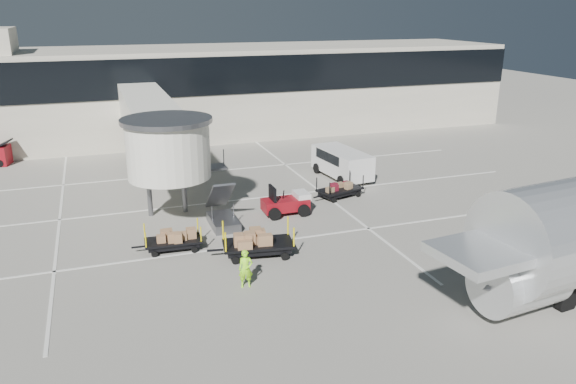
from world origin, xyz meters
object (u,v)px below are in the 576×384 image
box_cart_far (172,240)px  ground_worker (246,269)px  minivan (341,161)px  baggage_tug (287,203)px  suitcase_cart (340,190)px  box_cart_near (257,243)px

box_cart_far → ground_worker: (2.46, -4.97, 0.32)m
ground_worker → minivan: bearing=61.2°
baggage_tug → box_cart_far: size_ratio=0.80×
baggage_tug → box_cart_far: baggage_tug is taller
baggage_tug → minivan: bearing=43.7°
minivan → suitcase_cart: bearing=-121.0°
box_cart_far → ground_worker: size_ratio=2.02×
ground_worker → minivan: (10.70, 13.78, 0.35)m
box_cart_near → ground_worker: ground_worker is taller
ground_worker → baggage_tug: bearing=68.9°
suitcase_cart → minivan: 4.60m
baggage_tug → ground_worker: 9.19m
baggage_tug → minivan: minivan is taller
ground_worker → minivan: size_ratio=0.31×
minivan → box_cart_near: bearing=-136.7°
ground_worker → suitcase_cart: bearing=56.8°
baggage_tug → box_cart_near: (-3.26, -5.04, 0.00)m
ground_worker → minivan: 17.45m
suitcase_cart → ground_worker: ground_worker is taller
baggage_tug → suitcase_cart: 4.51m
box_cart_far → ground_worker: bearing=-60.6°
suitcase_cart → ground_worker: (-8.78, -9.66, 0.36)m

